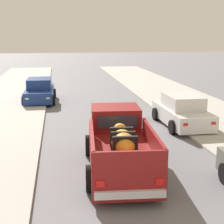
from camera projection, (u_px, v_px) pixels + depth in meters
The scene contains 6 objects.
sidewalk_right at pixel (224, 123), 16.76m from camera, with size 5.10×60.00×0.12m, color #B2AFA8.
curb_left at pixel (11, 132), 15.18m from camera, with size 0.16×60.00×0.10m, color silver.
curb_right at pixel (202, 124), 16.59m from camera, with size 0.16×60.00×0.10m, color silver.
pickup_truck at pixel (119, 145), 11.06m from camera, with size 2.51×5.34×1.80m.
car_left_near at pixel (40, 91), 22.23m from camera, with size 2.08×4.29×1.54m.
car_left_mid at pixel (182, 112), 16.32m from camera, with size 2.06×4.28×1.54m.
Camera 1 is at (-2.36, -3.12, 4.36)m, focal length 54.12 mm.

